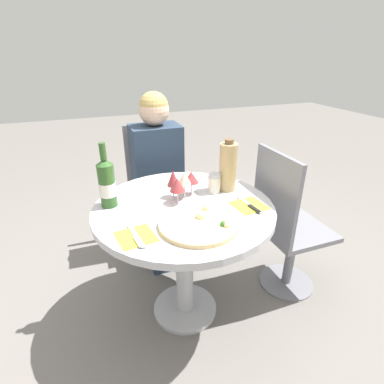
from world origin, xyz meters
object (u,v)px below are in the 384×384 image
at_px(chair_empty_side, 286,228).
at_px(seated_diner, 161,186).
at_px(chair_behind_diner, 156,190).
at_px(pizza_large, 200,223).
at_px(tall_carafe, 228,167).
at_px(dining_table, 184,228).
at_px(wine_bottle, 107,183).

bearing_deg(chair_empty_side, seated_diner, -137.49).
bearing_deg(seated_diner, chair_behind_diner, -90.00).
distance_m(chair_behind_diner, chair_empty_side, 1.00).
bearing_deg(chair_behind_diner, seated_diner, 90.00).
xyz_separation_m(seated_diner, pizza_large, (-0.03, -0.83, 0.18)).
bearing_deg(tall_carafe, dining_table, -160.99).
height_order(pizza_large, tall_carafe, tall_carafe).
distance_m(chair_behind_diner, seated_diner, 0.18).
relative_size(pizza_large, wine_bottle, 1.10).
bearing_deg(wine_bottle, seated_diner, 52.07).
bearing_deg(chair_behind_diner, dining_table, 86.94).
bearing_deg(seated_diner, wine_bottle, 52.07).
bearing_deg(pizza_large, dining_table, 92.39).
bearing_deg(wine_bottle, tall_carafe, -2.95).
height_order(chair_behind_diner, wine_bottle, wine_bottle).
bearing_deg(pizza_large, chair_behind_diner, 88.05).
bearing_deg(seated_diner, pizza_large, 87.70).
relative_size(chair_empty_side, tall_carafe, 3.25).
xyz_separation_m(pizza_large, tall_carafe, (0.28, 0.30, 0.12)).
bearing_deg(dining_table, wine_bottle, 159.12).
xyz_separation_m(seated_diner, chair_empty_side, (0.60, -0.65, -0.10)).
relative_size(seated_diner, pizza_large, 3.31).
relative_size(chair_behind_diner, chair_empty_side, 1.00).
distance_m(dining_table, pizza_large, 0.24).
height_order(chair_empty_side, pizza_large, chair_empty_side).
bearing_deg(seated_diner, dining_table, 86.22).
bearing_deg(chair_empty_side, wine_bottle, -98.84).
relative_size(dining_table, wine_bottle, 2.81).
xyz_separation_m(dining_table, chair_empty_side, (0.64, -0.02, -0.14)).
distance_m(dining_table, tall_carafe, 0.40).
distance_m(wine_bottle, tall_carafe, 0.64).
bearing_deg(pizza_large, tall_carafe, 46.89).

